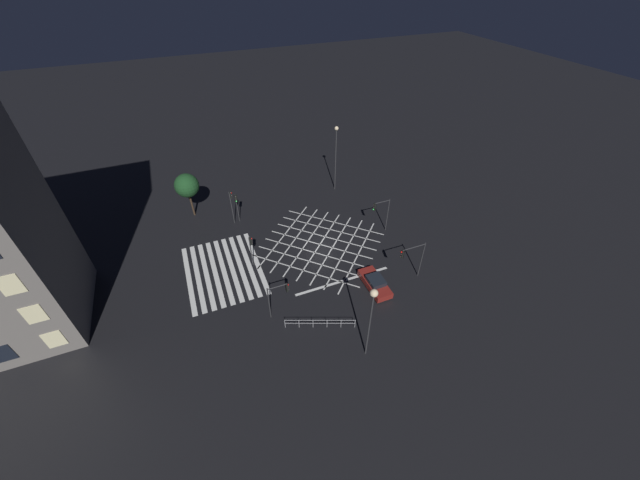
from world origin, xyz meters
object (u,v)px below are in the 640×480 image
(traffic_light_ne_cross, at_px, (411,255))
(traffic_light_sw_main, at_px, (237,203))
(traffic_light_median_south, at_px, (251,245))
(street_lamp_east, at_px, (372,307))
(waiting_car, at_px, (375,283))
(street_lamp_west, at_px, (336,146))
(traffic_light_se_cross, at_px, (279,293))
(traffic_light_median_north, at_px, (381,210))
(traffic_light_sw_cross, at_px, (231,201))
(street_tree_near, at_px, (187,186))

(traffic_light_ne_cross, height_order, traffic_light_sw_main, traffic_light_ne_cross)
(traffic_light_median_south, height_order, street_lamp_east, street_lamp_east)
(waiting_car, bearing_deg, street_lamp_west, -11.83)
(traffic_light_se_cross, distance_m, traffic_light_median_north, 16.38)
(street_lamp_east, bearing_deg, traffic_light_ne_cross, 127.51)
(traffic_light_sw_cross, bearing_deg, traffic_light_se_cross, -86.13)
(traffic_light_median_north, bearing_deg, street_lamp_east, 57.22)
(traffic_light_sw_cross, bearing_deg, street_lamp_west, 10.08)
(traffic_light_median_south, bearing_deg, traffic_light_sw_cross, 92.18)
(traffic_light_median_south, bearing_deg, waiting_car, -36.93)
(street_lamp_east, bearing_deg, street_tree_near, -157.31)
(traffic_light_sw_main, height_order, street_lamp_east, street_lamp_east)
(traffic_light_median_south, distance_m, street_tree_near, 12.98)
(street_lamp_east, bearing_deg, traffic_light_median_south, -156.73)
(traffic_light_sw_cross, height_order, traffic_light_median_south, traffic_light_sw_cross)
(traffic_light_se_cross, height_order, street_lamp_west, street_lamp_west)
(traffic_light_se_cross, height_order, traffic_light_median_north, traffic_light_median_north)
(traffic_light_sw_main, relative_size, waiting_car, 0.90)
(traffic_light_sw_main, distance_m, traffic_light_median_south, 8.38)
(traffic_light_median_north, relative_size, waiting_car, 1.03)
(traffic_light_median_north, relative_size, street_tree_near, 0.77)
(traffic_light_sw_cross, xyz_separation_m, traffic_light_sw_main, (-0.09, 0.58, -0.43))
(street_tree_near, bearing_deg, traffic_light_median_north, 59.16)
(street_lamp_west, bearing_deg, traffic_light_sw_main, -79.89)
(street_lamp_east, xyz_separation_m, street_tree_near, (-26.26, -10.98, -1.80))
(traffic_light_se_cross, distance_m, street_lamp_west, 23.30)
(street_tree_near, bearing_deg, traffic_light_median_south, 21.99)
(traffic_light_sw_main, relative_size, traffic_light_median_south, 1.02)
(street_lamp_west, relative_size, street_tree_near, 1.58)
(traffic_light_sw_main, distance_m, street_lamp_east, 23.68)
(traffic_light_median_south, bearing_deg, traffic_light_se_cross, -84.29)
(traffic_light_median_south, distance_m, street_lamp_west, 18.52)
(traffic_light_median_south, bearing_deg, street_lamp_east, -66.73)
(traffic_light_sw_cross, distance_m, waiting_car, 19.68)
(street_lamp_east, height_order, street_tree_near, street_lamp_east)
(traffic_light_sw_main, relative_size, street_tree_near, 0.67)
(traffic_light_sw_main, distance_m, street_tree_near, 6.41)
(traffic_light_median_south, bearing_deg, traffic_light_ne_cross, -29.77)
(street_lamp_east, bearing_deg, traffic_light_sw_cross, -164.02)
(traffic_light_sw_main, xyz_separation_m, traffic_light_median_south, (8.38, -0.26, -0.06))
(traffic_light_median_north, xyz_separation_m, traffic_light_sw_main, (-8.46, -15.06, -0.48))
(traffic_light_sw_main, relative_size, street_lamp_east, 0.49)
(traffic_light_median_north, height_order, waiting_car, traffic_light_median_north)
(waiting_car, bearing_deg, traffic_light_ne_cross, -93.23)
(street_lamp_east, xyz_separation_m, street_lamp_west, (-25.23, 8.33, 0.32))
(traffic_light_median_north, relative_size, street_lamp_west, 0.49)
(traffic_light_ne_cross, bearing_deg, traffic_light_sw_cross, -48.49)
(traffic_light_ne_cross, relative_size, street_lamp_west, 0.49)
(traffic_light_ne_cross, relative_size, waiting_car, 1.04)
(traffic_light_median_north, distance_m, street_lamp_east, 17.17)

